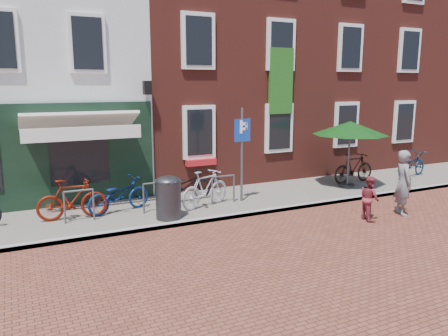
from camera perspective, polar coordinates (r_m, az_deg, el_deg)
name	(u,v)px	position (r m, az deg, el deg)	size (l,w,h in m)	color
ground	(226,220)	(11.61, 0.24, -6.75)	(80.00, 80.00, 0.00)	brown
sidewalk	(234,200)	(13.31, 1.27, -4.22)	(24.00, 3.00, 0.10)	slate
building_stucco	(0,54)	(16.96, -27.01, 13.05)	(8.00, 8.00, 9.00)	silver
building_brick_mid	(194,46)	(18.33, -3.91, 15.49)	(6.00, 8.00, 10.00)	maroon
building_brick_right	(315,51)	(21.32, 11.73, 14.64)	(6.00, 8.00, 10.00)	maroon
filler_right	(415,65)	(25.75, 23.52, 12.18)	(7.00, 8.00, 9.00)	maroon
litter_bin	(168,195)	(11.34, -7.24, -3.50)	(0.65, 0.65, 1.19)	#2E2E31
parking_sign	(242,143)	(12.74, 2.35, 3.26)	(0.50, 0.07, 2.74)	#4C4C4F
parasol	(350,126)	(15.16, 16.06, 5.31)	(2.47, 2.47, 2.30)	#4C4C4F
woman	(403,183)	(12.82, 22.21, -1.77)	(0.65, 0.42, 1.78)	slate
boy	(369,198)	(12.08, 18.34, -3.72)	(0.57, 0.44, 1.17)	maroon
bicycle_1	(72,199)	(11.86, -19.08, -3.85)	(0.49, 1.74, 1.05)	#611106
bicycle_2	(119,195)	(12.19, -13.48, -3.40)	(0.62, 1.79, 0.94)	#0A1F52
bicycle_3	(205,189)	(12.35, -2.44, -2.68)	(0.49, 1.74, 1.05)	#A6A6A8
bicycle_4	(185,186)	(12.93, -5.03, -2.33)	(0.62, 1.79, 0.94)	black
bicycle_5	(354,168)	(15.98, 16.46, -0.01)	(0.49, 1.74, 1.05)	black
bicycle_6	(411,164)	(17.73, 23.13, 0.43)	(0.62, 1.79, 0.94)	#0E2A46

